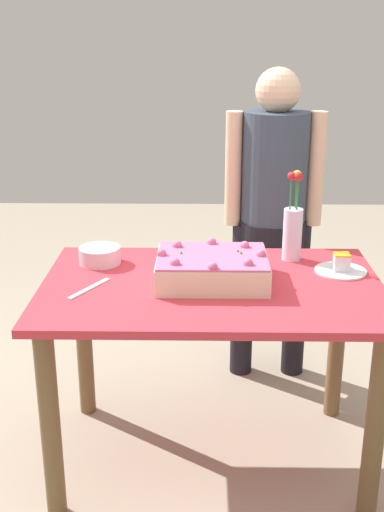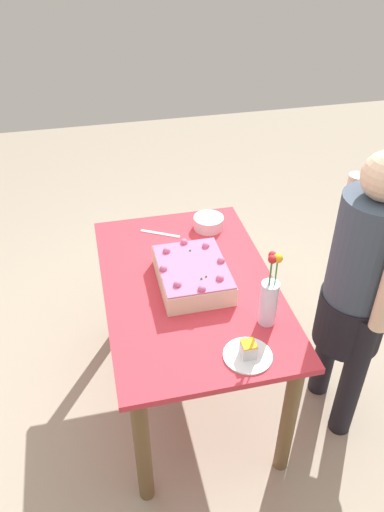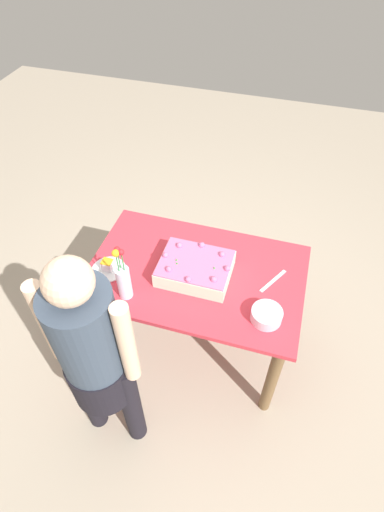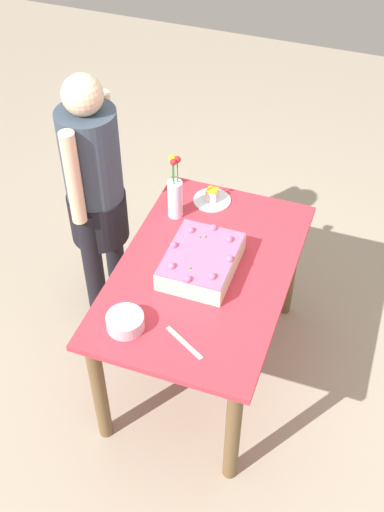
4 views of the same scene
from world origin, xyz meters
TOP-DOWN VIEW (x-y plane):
  - ground_plane at (0.00, 0.00)m, footprint 8.00×8.00m
  - dining_table at (0.00, 0.00)m, footprint 1.26×0.81m
  - sheet_cake at (0.00, -0.02)m, footprint 0.41×0.32m
  - serving_plate_with_slice at (-0.50, -0.13)m, footprint 0.20×0.20m
  - cake_knife at (0.44, 0.06)m, footprint 0.13×0.20m
  - flower_vase at (-0.33, -0.27)m, footprint 0.08×0.08m
  - fruit_bowl at (0.44, -0.21)m, footprint 0.16×0.16m
  - person_standing at (-0.29, -0.70)m, footprint 0.45×0.31m

SIDE VIEW (x-z plane):
  - ground_plane at x=0.00m, z-range 0.00..0.00m
  - dining_table at x=0.00m, z-range 0.24..1.00m
  - cake_knife at x=0.44m, z-range 0.76..0.76m
  - serving_plate_with_slice at x=-0.50m, z-range 0.74..0.82m
  - fruit_bowl at x=0.44m, z-range 0.76..0.83m
  - sheet_cake at x=0.00m, z-range 0.75..0.88m
  - person_standing at x=-0.29m, z-range 0.11..1.60m
  - flower_vase at x=-0.33m, z-range 0.71..1.07m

